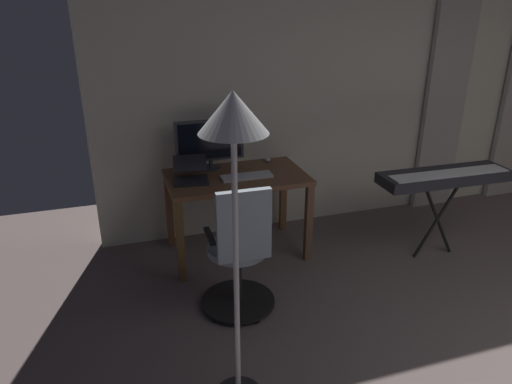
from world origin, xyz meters
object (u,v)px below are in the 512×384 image
(laptop, at_px, (191,174))
(computer_monitor, at_px, (210,142))
(desk, at_px, (236,187))
(floor_lamp, at_px, (234,149))
(piano_keyboard, at_px, (444,178))
(office_chair, at_px, (240,256))
(computer_mouse, at_px, (267,159))
(computer_keyboard, at_px, (247,176))

(laptop, bearing_deg, computer_monitor, -125.42)
(desk, relative_size, floor_lamp, 0.67)
(laptop, height_order, floor_lamp, floor_lamp)
(computer_monitor, bearing_deg, laptop, 46.78)
(piano_keyboard, bearing_deg, laptop, -14.30)
(piano_keyboard, height_order, floor_lamp, floor_lamp)
(desk, xyz_separation_m, office_chair, (0.22, 0.86, -0.18))
(laptop, height_order, piano_keyboard, laptop)
(floor_lamp, bearing_deg, computer_mouse, -113.28)
(computer_mouse, bearing_deg, piano_keyboard, 146.61)
(computer_keyboard, height_order, floor_lamp, floor_lamp)
(office_chair, bearing_deg, computer_mouse, 63.49)
(laptop, bearing_deg, computer_keyboard, 177.25)
(office_chair, distance_m, piano_keyboard, 1.94)
(desk, xyz_separation_m, laptop, (0.40, 0.00, 0.16))
(office_chair, xyz_separation_m, laptop, (0.18, -0.86, 0.34))
(desk, height_order, computer_keyboard, computer_keyboard)
(computer_mouse, xyz_separation_m, floor_lamp, (0.83, 1.93, 0.75))
(computer_monitor, bearing_deg, piano_keyboard, 155.96)
(office_chair, height_order, computer_monitor, computer_monitor)
(office_chair, xyz_separation_m, computer_mouse, (-0.59, -1.13, 0.31))
(laptop, bearing_deg, floor_lamp, 95.80)
(computer_mouse, bearing_deg, laptop, 19.59)
(computer_mouse, distance_m, floor_lamp, 2.23)
(floor_lamp, bearing_deg, desk, -105.35)
(desk, bearing_deg, computer_keyboard, 128.10)
(computer_monitor, xyz_separation_m, computer_mouse, (-0.55, -0.04, -0.23))
(laptop, relative_size, floor_lamp, 0.21)
(office_chair, bearing_deg, desk, 76.96)
(desk, bearing_deg, floor_lamp, 74.65)
(computer_keyboard, bearing_deg, computer_monitor, -53.57)
(computer_monitor, relative_size, computer_mouse, 6.10)
(desk, distance_m, computer_keyboard, 0.16)
(computer_monitor, distance_m, floor_lamp, 1.99)
(computer_monitor, height_order, piano_keyboard, computer_monitor)
(desk, height_order, floor_lamp, floor_lamp)
(desk, relative_size, computer_monitor, 1.97)
(office_chair, relative_size, piano_keyboard, 0.88)
(desk, distance_m, computer_mouse, 0.48)
(laptop, distance_m, piano_keyboard, 2.16)
(desk, height_order, office_chair, office_chair)
(computer_keyboard, height_order, laptop, laptop)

